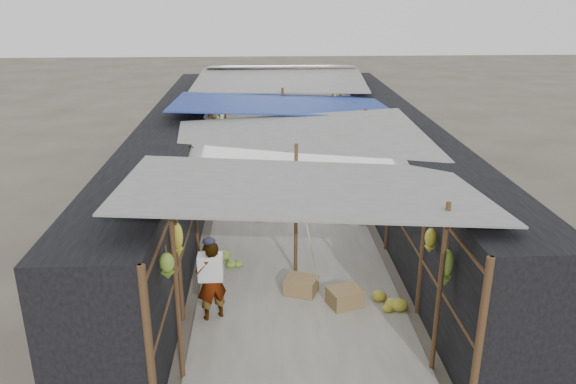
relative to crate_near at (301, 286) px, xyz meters
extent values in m
plane|color=#6B6356|center=(-0.05, -2.22, -0.16)|extent=(80.00, 80.00, 0.00)
cube|color=#9E998E|center=(-0.05, 4.28, -0.15)|extent=(3.60, 16.00, 0.02)
cube|color=black|center=(-2.75, 4.28, 0.99)|extent=(1.40, 15.00, 2.30)
cube|color=black|center=(2.65, 4.28, 0.99)|extent=(1.40, 15.00, 2.30)
cube|color=#977B4D|center=(0.00, 0.00, 0.00)|extent=(0.67, 0.60, 0.33)
cube|color=#977B4D|center=(0.73, -0.44, 0.00)|extent=(0.67, 0.60, 0.33)
cube|color=#977B4D|center=(-0.96, 6.12, -0.02)|extent=(0.54, 0.49, 0.28)
cylinder|color=black|center=(0.77, 5.59, -0.08)|extent=(0.54, 0.54, 0.16)
imported|color=silver|center=(-1.54, -0.72, 0.54)|extent=(0.61, 0.53, 1.41)
imported|color=navy|center=(-0.65, 5.12, 0.77)|extent=(1.10, 0.98, 1.86)
imported|color=#524B47|center=(1.65, 8.32, 0.34)|extent=(0.46, 0.70, 1.01)
cylinder|color=brown|center=(-1.85, -2.22, 1.14)|extent=(0.07, 0.07, 2.60)
cylinder|color=brown|center=(1.75, -2.22, 1.14)|extent=(0.07, 0.07, 2.60)
cylinder|color=brown|center=(-0.05, 0.78, 1.14)|extent=(0.07, 0.07, 2.60)
cylinder|color=brown|center=(-1.85, 3.78, 1.14)|extent=(0.07, 0.07, 2.60)
cylinder|color=brown|center=(1.75, 3.78, 1.14)|extent=(0.07, 0.07, 2.60)
cylinder|color=brown|center=(-0.05, 6.78, 1.14)|extent=(0.07, 0.07, 2.60)
cylinder|color=brown|center=(-1.85, 9.78, 1.14)|extent=(0.07, 0.07, 2.60)
cylinder|color=brown|center=(1.75, 9.78, 1.14)|extent=(0.07, 0.07, 2.60)
cube|color=gray|center=(-0.05, -1.22, 2.34)|extent=(5.21, 3.19, 0.52)
cube|color=gray|center=(0.15, 1.98, 2.19)|extent=(5.23, 3.73, 0.50)
cube|color=#213699|center=(-0.15, 5.28, 2.29)|extent=(5.40, 3.60, 0.41)
cube|color=gray|center=(-0.05, 8.58, 2.39)|extent=(5.37, 3.66, 0.27)
cube|color=gray|center=(0.05, 10.98, 2.49)|extent=(5.00, 1.99, 0.24)
cylinder|color=brown|center=(-2.05, 4.28, 1.89)|extent=(0.06, 15.00, 0.06)
cylinder|color=brown|center=(1.95, 4.28, 1.89)|extent=(0.06, 15.00, 0.06)
cylinder|color=gray|center=(-0.05, 4.28, 1.89)|extent=(0.02, 15.00, 0.02)
cube|color=blue|center=(-0.41, 4.38, 1.59)|extent=(0.70, 0.03, 0.60)
cube|color=#AE201A|center=(1.04, 3.17, 1.59)|extent=(0.50, 0.03, 0.60)
cube|color=white|center=(0.29, 7.66, 1.61)|extent=(0.60, 0.03, 0.55)
cube|color=#163D95|center=(0.43, 2.98, 1.56)|extent=(0.55, 0.03, 0.65)
cube|color=#26732D|center=(-0.60, 0.73, 1.54)|extent=(0.60, 0.03, 0.70)
ellipsoid|color=olive|center=(-1.93, -2.31, 1.66)|extent=(0.20, 0.17, 0.38)
ellipsoid|color=#A29A29|center=(-1.93, -1.33, 1.57)|extent=(0.16, 0.14, 0.55)
ellipsoid|color=olive|center=(-1.93, 0.35, 1.63)|extent=(0.18, 0.15, 0.44)
ellipsoid|color=olive|center=(-1.93, 1.90, 1.52)|extent=(0.19, 0.16, 0.54)
ellipsoid|color=olive|center=(-1.93, 3.46, 1.45)|extent=(0.17, 0.15, 0.48)
ellipsoid|color=olive|center=(-1.93, 4.87, 1.59)|extent=(0.20, 0.17, 0.47)
ellipsoid|color=olive|center=(-1.93, 6.80, 1.42)|extent=(0.19, 0.16, 0.53)
ellipsoid|color=olive|center=(-1.93, 8.20, 1.56)|extent=(0.15, 0.13, 0.45)
ellipsoid|color=#A29A29|center=(-1.93, 9.30, 1.45)|extent=(0.18, 0.15, 0.59)
ellipsoid|color=#A29A29|center=(-1.93, 10.87, 1.61)|extent=(0.15, 0.13, 0.54)
ellipsoid|color=olive|center=(1.83, -2.16, 1.45)|extent=(0.18, 0.15, 0.57)
ellipsoid|color=#A29A29|center=(1.83, -1.39, 1.51)|extent=(0.18, 0.15, 0.40)
ellipsoid|color=#A29A29|center=(1.83, 0.27, 1.33)|extent=(0.18, 0.16, 0.56)
ellipsoid|color=olive|center=(1.83, 1.75, 1.49)|extent=(0.17, 0.14, 0.44)
ellipsoid|color=olive|center=(1.83, 3.47, 1.59)|extent=(0.19, 0.17, 0.54)
ellipsoid|color=#A29A29|center=(1.83, 5.38, 1.58)|extent=(0.19, 0.16, 0.58)
ellipsoid|color=#A29A29|center=(1.83, 6.91, 1.46)|extent=(0.20, 0.17, 0.46)
ellipsoid|color=olive|center=(1.83, 7.74, 1.64)|extent=(0.20, 0.17, 0.42)
ellipsoid|color=olive|center=(1.83, 9.42, 1.52)|extent=(0.16, 0.13, 0.57)
ellipsoid|color=olive|center=(1.83, 10.81, 1.37)|extent=(0.18, 0.15, 0.58)
ellipsoid|color=olive|center=(1.65, 8.38, -0.02)|extent=(0.58, 0.49, 0.29)
ellipsoid|color=#A29A29|center=(1.47, -0.43, 0.00)|extent=(0.65, 0.55, 0.32)
ellipsoid|color=#A29A29|center=(1.48, 3.44, 0.00)|extent=(0.66, 0.56, 0.33)
ellipsoid|color=olive|center=(-1.60, 8.48, -0.03)|extent=(0.52, 0.44, 0.26)
ellipsoid|color=olive|center=(1.49, 5.57, -0.01)|extent=(0.63, 0.53, 0.31)
ellipsoid|color=olive|center=(-0.54, 3.70, 0.01)|extent=(0.68, 0.58, 0.34)
ellipsoid|color=olive|center=(-1.46, 6.48, -0.03)|extent=(0.53, 0.45, 0.27)
ellipsoid|color=olive|center=(-1.39, 1.23, -0.04)|extent=(0.50, 0.43, 0.25)
camera|label=1|loc=(-0.69, -8.91, 5.06)|focal=35.00mm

